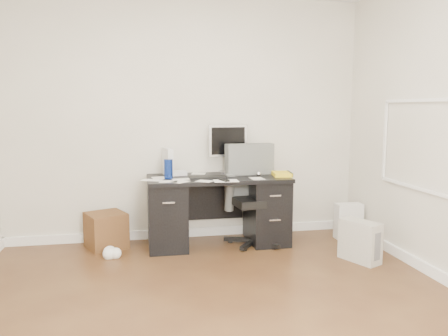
# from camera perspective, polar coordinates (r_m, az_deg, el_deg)

# --- Properties ---
(ground) EXTENTS (4.00, 4.00, 0.00)m
(ground) POSITION_cam_1_polar(r_m,az_deg,el_deg) (3.31, -0.90, -18.70)
(ground) COLOR #422615
(ground) RESTS_ON ground
(room_shell) EXTENTS (4.02, 4.02, 2.71)m
(room_shell) POSITION_cam_1_polar(r_m,az_deg,el_deg) (3.00, -0.45, 11.26)
(room_shell) COLOR beige
(room_shell) RESTS_ON ground
(desk) EXTENTS (1.50, 0.70, 0.75)m
(desk) POSITION_cam_1_polar(r_m,az_deg,el_deg) (4.76, -0.81, -5.28)
(desk) COLOR black
(desk) RESTS_ON ground
(loose_papers) EXTENTS (1.10, 0.60, 0.00)m
(loose_papers) POSITION_cam_1_polar(r_m,az_deg,el_deg) (4.62, -3.15, -1.27)
(loose_papers) COLOR white
(loose_papers) RESTS_ON desk
(lcd_monitor) EXTENTS (0.46, 0.29, 0.56)m
(lcd_monitor) POSITION_cam_1_polar(r_m,az_deg,el_deg) (4.93, 0.49, 2.55)
(lcd_monitor) COLOR #B9BABE
(lcd_monitor) RESTS_ON desk
(keyboard) EXTENTS (0.39, 0.14, 0.02)m
(keyboard) POSITION_cam_1_polar(r_m,az_deg,el_deg) (4.57, -2.13, -1.24)
(keyboard) COLOR black
(keyboard) RESTS_ON desk
(computer_mouse) EXTENTS (0.06, 0.06, 0.06)m
(computer_mouse) POSITION_cam_1_polar(r_m,az_deg,el_deg) (4.72, 4.55, -0.75)
(computer_mouse) COLOR #B9BABE
(computer_mouse) RESTS_ON desk
(travel_mug) EXTENTS (0.11, 0.11, 0.20)m
(travel_mug) POSITION_cam_1_polar(r_m,az_deg,el_deg) (4.57, -7.27, -0.13)
(travel_mug) COLOR navy
(travel_mug) RESTS_ON desk
(white_binder) EXTENTS (0.17, 0.28, 0.30)m
(white_binder) POSITION_cam_1_polar(r_m,az_deg,el_deg) (4.80, -7.36, 0.81)
(white_binder) COLOR silver
(white_binder) RESTS_ON desk
(magazine_file) EXTENTS (0.18, 0.26, 0.27)m
(magazine_file) POSITION_cam_1_polar(r_m,az_deg,el_deg) (5.08, 5.84, 1.05)
(magazine_file) COLOR olive
(magazine_file) RESTS_ON desk
(pen_cup) EXTENTS (0.10, 0.10, 0.24)m
(pen_cup) POSITION_cam_1_polar(r_m,az_deg,el_deg) (4.93, 3.88, 0.69)
(pen_cup) COLOR brown
(pen_cup) RESTS_ON desk
(yellow_book) EXTENTS (0.22, 0.26, 0.04)m
(yellow_book) POSITION_cam_1_polar(r_m,az_deg,el_deg) (4.78, 7.56, -0.78)
(yellow_book) COLOR yellow
(yellow_book) RESTS_ON desk
(paper_remote) EXTENTS (0.26, 0.21, 0.02)m
(paper_remote) POSITION_cam_1_polar(r_m,az_deg,el_deg) (4.41, 0.26, -1.57)
(paper_remote) COLOR white
(paper_remote) RESTS_ON desk
(office_chair) EXTENTS (0.68, 0.68, 1.09)m
(office_chair) POSITION_cam_1_polar(r_m,az_deg,el_deg) (4.75, 4.05, -3.55)
(office_chair) COLOR #545654
(office_chair) RESTS_ON ground
(pc_tower) EXTENTS (0.32, 0.44, 0.40)m
(pc_tower) POSITION_cam_1_polar(r_m,az_deg,el_deg) (4.49, 17.33, -9.10)
(pc_tower) COLOR #ACA69B
(pc_tower) RESTS_ON ground
(shopping_bag) EXTENTS (0.30, 0.22, 0.40)m
(shopping_bag) POSITION_cam_1_polar(r_m,az_deg,el_deg) (5.21, 15.94, -6.68)
(shopping_bag) COLOR white
(shopping_bag) RESTS_ON ground
(wicker_basket) EXTENTS (0.50, 0.50, 0.38)m
(wicker_basket) POSITION_cam_1_polar(r_m,az_deg,el_deg) (4.87, -15.15, -7.85)
(wicker_basket) COLOR #502F18
(wicker_basket) RESTS_ON ground
(desk_printer) EXTENTS (0.41, 0.34, 0.23)m
(desk_printer) POSITION_cam_1_polar(r_m,az_deg,el_deg) (4.91, -6.97, -8.39)
(desk_printer) COLOR #5C5D61
(desk_printer) RESTS_ON ground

